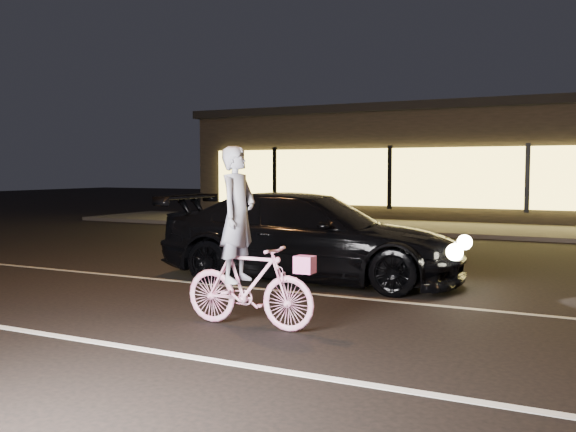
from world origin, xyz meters
The scene contains 7 objects.
ground centered at (0.00, 0.00, 0.00)m, with size 90.00×90.00×0.00m, color black.
lane_stripe_near centered at (0.00, -1.50, 0.00)m, with size 60.00×0.12×0.01m, color silver.
lane_stripe_far centered at (0.00, 2.00, 0.00)m, with size 60.00×0.10×0.01m, color gray.
sidewalk centered at (0.00, 13.00, 0.06)m, with size 30.00×4.00×0.12m, color #383533.
storefront centered at (0.00, 18.97, 2.15)m, with size 25.40×8.42×4.20m.
cyclist centered at (-1.53, -0.18, 0.76)m, with size 1.70×0.58×2.14m.
sedan centered at (-2.17, 3.07, 0.74)m, with size 5.24×2.51×1.47m.
Camera 1 is at (2.25, -6.66, 1.86)m, focal length 40.00 mm.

